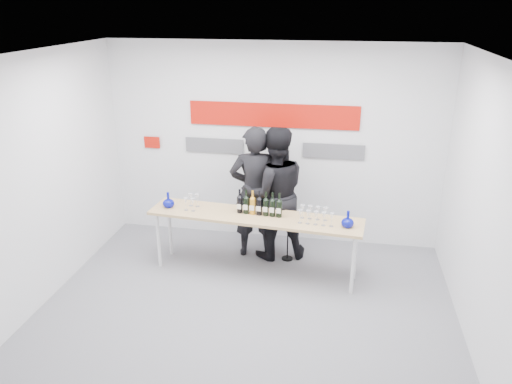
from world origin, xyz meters
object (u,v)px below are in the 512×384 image
presenter_left (254,193)px  mic_stand (288,233)px  presenter_right (274,194)px  tasting_table (255,220)px

presenter_left → mic_stand: size_ratio=1.38×
mic_stand → presenter_right: bearing=164.8°
tasting_table → presenter_right: (0.18, 0.55, 0.17)m
mic_stand → tasting_table: bearing=-121.3°
tasting_table → mic_stand: bearing=53.4°
presenter_right → mic_stand: (0.21, -0.10, -0.54)m
tasting_table → presenter_right: presenter_right is taller
tasting_table → presenter_right: bearing=76.6°
presenter_right → tasting_table: bearing=52.8°
tasting_table → mic_stand: 0.70m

